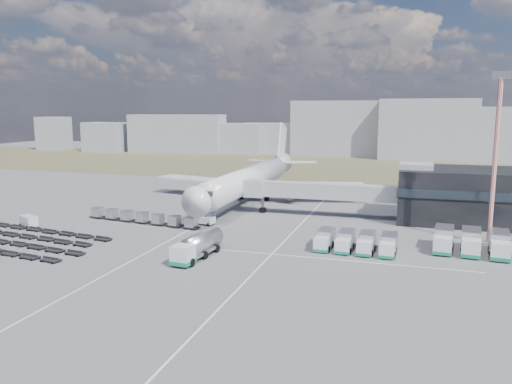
% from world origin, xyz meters
% --- Properties ---
extents(ground, '(420.00, 420.00, 0.00)m').
position_xyz_m(ground, '(0.00, 0.00, 0.00)').
color(ground, '#565659').
rests_on(ground, ground).
extents(grass_strip, '(420.00, 90.00, 0.01)m').
position_xyz_m(grass_strip, '(0.00, 110.00, 0.01)').
color(grass_strip, '#4D452E').
rests_on(grass_strip, ground).
extents(lane_markings, '(47.12, 110.00, 0.01)m').
position_xyz_m(lane_markings, '(9.77, 3.00, 0.01)').
color(lane_markings, silver).
rests_on(lane_markings, ground).
extents(terminal, '(30.40, 16.40, 11.00)m').
position_xyz_m(terminal, '(47.77, 23.96, 5.25)').
color(terminal, black).
rests_on(terminal, ground).
extents(jet_bridge, '(30.30, 3.80, 7.05)m').
position_xyz_m(jet_bridge, '(15.90, 20.42, 5.05)').
color(jet_bridge, '#939399').
rests_on(jet_bridge, ground).
extents(airliner, '(51.59, 64.53, 17.62)m').
position_xyz_m(airliner, '(0.00, 32.38, 5.29)').
color(airliner, silver).
rests_on(airliner, ground).
extents(skyline, '(291.25, 23.89, 25.47)m').
position_xyz_m(skyline, '(16.68, 147.76, 10.76)').
color(skyline, '#92969F').
rests_on(skyline, ground).
extents(fuel_tanker, '(3.79, 11.18, 3.54)m').
position_xyz_m(fuel_tanker, '(6.34, -12.91, 1.77)').
color(fuel_tanker, silver).
rests_on(fuel_tanker, ground).
extents(pushback_tug, '(3.69, 2.42, 1.54)m').
position_xyz_m(pushback_tug, '(-0.77, 6.59, 0.77)').
color(pushback_tug, silver).
rests_on(pushback_tug, ground).
extents(utility_van, '(4.31, 3.27, 2.13)m').
position_xyz_m(utility_van, '(-30.40, -4.65, 1.06)').
color(utility_van, silver).
rests_on(utility_van, ground).
extents(catering_truck, '(3.32, 6.77, 3.00)m').
position_xyz_m(catering_truck, '(7.76, 41.20, 1.54)').
color(catering_truck, silver).
rests_on(catering_truck, ground).
extents(service_trucks_near, '(11.99, 6.97, 2.60)m').
position_xyz_m(service_trucks_near, '(27.62, -2.74, 1.41)').
color(service_trucks_near, silver).
rests_on(service_trucks_near, ground).
extents(service_trucks_far, '(11.00, 8.75, 3.13)m').
position_xyz_m(service_trucks_far, '(43.99, 1.25, 1.70)').
color(service_trucks_far, silver).
rests_on(service_trucks_far, ground).
extents(uld_row, '(24.43, 5.12, 1.89)m').
position_xyz_m(uld_row, '(-12.46, 4.31, 1.13)').
color(uld_row, black).
rests_on(uld_row, ground).
extents(baggage_dollies, '(31.38, 17.33, 0.70)m').
position_xyz_m(baggage_dollies, '(-25.20, -13.24, 0.35)').
color(baggage_dollies, black).
rests_on(baggage_dollies, ground).
extents(floodlight_mast, '(2.55, 2.06, 26.70)m').
position_xyz_m(floodlight_mast, '(47.30, 7.49, 13.38)').
color(floodlight_mast, '#B62F1D').
rests_on(floodlight_mast, ground).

